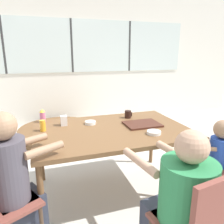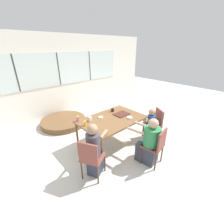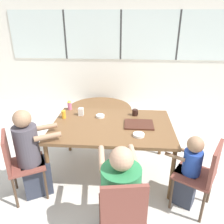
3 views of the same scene
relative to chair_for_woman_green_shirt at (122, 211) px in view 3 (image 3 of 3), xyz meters
The scene contains 17 objects.
ground_plane 1.31m from the chair_for_woman_green_shirt, 98.54° to the left, with size 16.00×16.00×0.00m, color beige.
wall_back_with_windows 4.05m from the chair_for_woman_green_shirt, 92.59° to the left, with size 8.40×0.08×2.80m.
dining_table 1.21m from the chair_for_woman_green_shirt, 98.54° to the left, with size 1.58×1.06×0.75m.
chair_for_woman_green_shirt is the anchor object (origin of this frame).
chair_for_man_blue_shirt 1.39m from the chair_for_woman_green_shirt, 153.26° to the left, with size 0.54×0.54×0.88m.
chair_for_toddler 1.03m from the chair_for_woman_green_shirt, 33.99° to the left, with size 0.55×0.55×0.88m.
person_woman_green_shirt 0.18m from the chair_for_woman_green_shirt, 98.54° to the left, with size 0.44×0.70×1.07m.
person_man_blue_shirt 1.30m from the chair_for_woman_green_shirt, 147.44° to the left, with size 0.56×0.47×1.14m.
person_toddler 0.98m from the chair_for_woman_green_shirt, 42.30° to the left, with size 0.41×0.36×0.91m.
food_tray_dark 1.23m from the chair_for_woman_green_shirt, 81.71° to the left, with size 0.38×0.29×0.02m.
coffee_mug 1.53m from the chair_for_woman_green_shirt, 85.02° to the left, with size 0.08×0.08×0.09m.
sippy_cup 1.89m from the chair_for_woman_green_shirt, 117.59° to the left, with size 0.06×0.06×0.15m.
juice_glass 1.62m from the chair_for_woman_green_shirt, 122.93° to the left, with size 0.06×0.06×0.11m.
milk_carton_small 1.61m from the chair_for_woman_green_shirt, 113.95° to the left, with size 0.07×0.07×0.11m.
bowl_white_shallow 0.95m from the chair_for_woman_green_shirt, 79.92° to the left, with size 0.14×0.14×0.03m.
bowl_cereal 1.47m from the chair_for_woman_green_shirt, 104.42° to the left, with size 0.12×0.12×0.03m.
folded_table_stack 3.19m from the chair_for_woman_green_shirt, 101.06° to the left, with size 1.44×1.44×0.18m.
Camera 3 is at (0.19, -2.57, 2.05)m, focal length 35.00 mm.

